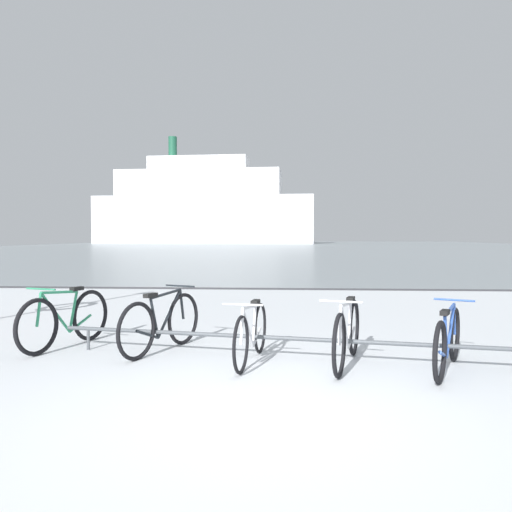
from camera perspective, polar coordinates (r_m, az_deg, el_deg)
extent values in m
cube|color=silver|center=(3.57, -0.76, -23.36)|extent=(80.00, 22.00, 0.08)
cube|color=gray|center=(69.23, 3.41, 1.06)|extent=(80.00, 110.00, 0.08)
cube|color=#47474C|center=(14.29, 2.61, -3.80)|extent=(80.00, 0.50, 0.05)
cylinder|color=#4C5156|center=(6.15, 3.38, -9.19)|extent=(5.79, 1.08, 0.05)
cylinder|color=#4C5156|center=(7.13, -18.29, -8.84)|extent=(0.04, 0.04, 0.28)
torus|color=black|center=(6.98, -23.36, -7.30)|extent=(0.28, 0.71, 0.72)
torus|color=black|center=(7.71, -18.06, -6.32)|extent=(0.28, 0.71, 0.72)
cylinder|color=#2D8C60|center=(7.19, -21.53, -5.97)|extent=(0.20, 0.51, 0.60)
cylinder|color=#2D8C60|center=(7.43, -19.81, -5.87)|extent=(0.09, 0.19, 0.54)
cylinder|color=#2D8C60|center=(7.21, -21.16, -3.81)|extent=(0.24, 0.63, 0.09)
cylinder|color=#2D8C60|center=(7.56, -19.09, -7.13)|extent=(0.17, 0.43, 0.20)
cylinder|color=#2D8C60|center=(6.97, -23.17, -5.57)|extent=(0.07, 0.12, 0.42)
cube|color=black|center=(7.45, -19.46, -3.48)|extent=(0.14, 0.21, 0.05)
cylinder|color=#2D8C60|center=(6.97, -22.99, -3.43)|extent=(0.45, 0.16, 0.02)
torus|color=black|center=(7.14, -8.15, -6.98)|extent=(0.31, 0.68, 0.71)
torus|color=black|center=(6.35, -13.25, -8.19)|extent=(0.31, 0.68, 0.71)
cylinder|color=#1E2328|center=(6.86, -9.68, -6.31)|extent=(0.23, 0.50, 0.60)
cylinder|color=#1E2328|center=(6.60, -11.33, -6.87)|extent=(0.10, 0.18, 0.53)
cylinder|color=#1E2328|center=(6.76, -10.06, -4.20)|extent=(0.28, 0.62, 0.09)
cylinder|color=#1E2328|center=(6.53, -12.05, -8.61)|extent=(0.20, 0.42, 0.19)
cylinder|color=#1E2328|center=(7.08, -8.33, -5.37)|extent=(0.08, 0.12, 0.42)
cube|color=black|center=(6.50, -11.75, -4.34)|extent=(0.15, 0.22, 0.05)
cylinder|color=#1E2328|center=(7.02, -8.51, -3.33)|extent=(0.44, 0.20, 0.02)
torus|color=black|center=(5.61, -1.70, -9.89)|extent=(0.13, 0.64, 0.64)
torus|color=black|center=(6.57, 0.47, -8.07)|extent=(0.13, 0.64, 0.64)
cylinder|color=silver|center=(5.90, -0.91, -8.13)|extent=(0.12, 0.53, 0.55)
cylinder|color=silver|center=(6.22, -0.21, -7.80)|extent=(0.06, 0.19, 0.49)
cylinder|color=silver|center=(5.93, -0.75, -5.75)|extent=(0.14, 0.66, 0.08)
cylinder|color=silver|center=(6.38, 0.06, -9.05)|extent=(0.10, 0.44, 0.18)
cylinder|color=silver|center=(5.61, -1.60, -7.94)|extent=(0.05, 0.12, 0.38)
cube|color=black|center=(6.25, -0.06, -5.18)|extent=(0.11, 0.21, 0.05)
cylinder|color=silver|center=(5.61, -1.51, -5.47)|extent=(0.46, 0.09, 0.02)
torus|color=black|center=(5.52, 9.32, -9.85)|extent=(0.23, 0.68, 0.69)
torus|color=black|center=(6.57, 10.92, -7.89)|extent=(0.23, 0.68, 0.69)
cylinder|color=silver|center=(5.83, 9.92, -7.94)|extent=(0.18, 0.56, 0.59)
cylinder|color=silver|center=(6.18, 10.43, -7.59)|extent=(0.09, 0.20, 0.52)
cylinder|color=silver|center=(5.87, 10.06, -5.34)|extent=(0.22, 0.69, 0.08)
cylinder|color=silver|center=(6.36, 10.62, -8.94)|extent=(0.16, 0.47, 0.19)
cylinder|color=silver|center=(5.52, 9.41, -7.71)|extent=(0.07, 0.12, 0.41)
cube|color=black|center=(6.22, 10.56, -4.77)|extent=(0.13, 0.21, 0.05)
cylinder|color=silver|center=(5.52, 9.50, -5.06)|extent=(0.45, 0.14, 0.02)
torus|color=black|center=(6.60, 21.36, -8.17)|extent=(0.32, 0.61, 0.65)
torus|color=black|center=(5.57, 19.92, -10.10)|extent=(0.32, 0.61, 0.65)
cylinder|color=#3359B2|center=(6.24, 20.96, -7.71)|extent=(0.27, 0.52, 0.54)
cylinder|color=#3359B2|center=(5.91, 20.50, -8.49)|extent=(0.11, 0.19, 0.48)
cylinder|color=#3359B2|center=(6.13, 20.89, -5.66)|extent=(0.33, 0.64, 0.08)
cylinder|color=#3359B2|center=(5.80, 20.26, -10.33)|extent=(0.23, 0.43, 0.18)
cylinder|color=#3359B2|center=(6.53, 21.34, -6.63)|extent=(0.08, 0.12, 0.38)
cube|color=black|center=(5.79, 20.42, -5.95)|extent=(0.16, 0.22, 0.05)
cylinder|color=#3359B2|center=(6.46, 21.33, -4.62)|extent=(0.43, 0.22, 0.02)
cube|color=silver|center=(93.77, -5.76, 4.03)|extent=(40.10, 10.64, 8.58)
cube|color=white|center=(94.42, -6.37, 8.06)|extent=(30.12, 8.84, 4.72)
cube|color=white|center=(94.84, -6.38, 10.20)|extent=(18.16, 6.93, 2.40)
cylinder|color=#1E593F|center=(96.54, -9.33, 11.93)|extent=(1.54, 1.54, 3.86)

